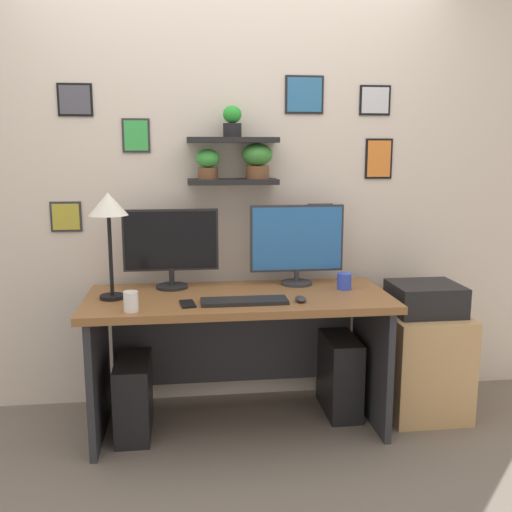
{
  "coord_description": "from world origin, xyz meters",
  "views": [
    {
      "loc": [
        -0.28,
        -2.98,
        1.52
      ],
      "look_at": [
        0.1,
        0.05,
        0.95
      ],
      "focal_mm": 40.41,
      "sensor_mm": 36.0,
      "label": 1
    }
  ],
  "objects_px": {
    "computer_mouse": "(301,299)",
    "drawer_cabinet": "(422,362)",
    "pen_cup": "(131,302)",
    "monitor_right": "(297,242)",
    "cell_phone": "(187,304)",
    "computer_tower_left": "(134,397)",
    "keyboard": "(244,301)",
    "coffee_mug": "(344,281)",
    "desk_lamp": "(108,212)",
    "computer_tower_right": "(339,374)",
    "monitor_left": "(171,245)",
    "printer": "(425,298)",
    "desk": "(238,330)"
  },
  "relations": [
    {
      "from": "computer_mouse",
      "to": "drawer_cabinet",
      "type": "relative_size",
      "value": 0.15
    },
    {
      "from": "pen_cup",
      "to": "computer_mouse",
      "type": "bearing_deg",
      "value": 5.22
    },
    {
      "from": "monitor_right",
      "to": "cell_phone",
      "type": "bearing_deg",
      "value": -149.04
    },
    {
      "from": "computer_tower_left",
      "to": "pen_cup",
      "type": "bearing_deg",
      "value": -83.13
    },
    {
      "from": "keyboard",
      "to": "pen_cup",
      "type": "relative_size",
      "value": 4.4
    },
    {
      "from": "keyboard",
      "to": "drawer_cabinet",
      "type": "xyz_separation_m",
      "value": [
        1.06,
        0.22,
        -0.46
      ]
    },
    {
      "from": "coffee_mug",
      "to": "keyboard",
      "type": "bearing_deg",
      "value": -158.92
    },
    {
      "from": "desk_lamp",
      "to": "computer_tower_right",
      "type": "bearing_deg",
      "value": 4.53
    },
    {
      "from": "coffee_mug",
      "to": "pen_cup",
      "type": "distance_m",
      "value": 1.18
    },
    {
      "from": "monitor_left",
      "to": "monitor_right",
      "type": "relative_size",
      "value": 0.98
    },
    {
      "from": "computer_mouse",
      "to": "coffee_mug",
      "type": "relative_size",
      "value": 1.0
    },
    {
      "from": "printer",
      "to": "computer_tower_right",
      "type": "xyz_separation_m",
      "value": [
        -0.48,
        0.05,
        -0.45
      ]
    },
    {
      "from": "pen_cup",
      "to": "monitor_right",
      "type": "bearing_deg",
      "value": 27.53
    },
    {
      "from": "computer_mouse",
      "to": "computer_tower_right",
      "type": "xyz_separation_m",
      "value": [
        0.3,
        0.29,
        -0.54
      ]
    },
    {
      "from": "desk",
      "to": "printer",
      "type": "relative_size",
      "value": 4.26
    },
    {
      "from": "pen_cup",
      "to": "computer_tower_right",
      "type": "xyz_separation_m",
      "value": [
        1.14,
        0.36,
        -0.57
      ]
    },
    {
      "from": "desk_lamp",
      "to": "cell_phone",
      "type": "height_order",
      "value": "desk_lamp"
    },
    {
      "from": "computer_tower_right",
      "to": "printer",
      "type": "bearing_deg",
      "value": -6.13
    },
    {
      "from": "monitor_left",
      "to": "coffee_mug",
      "type": "distance_m",
      "value": 0.99
    },
    {
      "from": "desk",
      "to": "pen_cup",
      "type": "bearing_deg",
      "value": -150.58
    },
    {
      "from": "coffee_mug",
      "to": "printer",
      "type": "height_order",
      "value": "coffee_mug"
    },
    {
      "from": "printer",
      "to": "computer_tower_right",
      "type": "relative_size",
      "value": 0.83
    },
    {
      "from": "computer_mouse",
      "to": "pen_cup",
      "type": "distance_m",
      "value": 0.85
    },
    {
      "from": "coffee_mug",
      "to": "computer_tower_left",
      "type": "relative_size",
      "value": 0.22
    },
    {
      "from": "printer",
      "to": "computer_mouse",
      "type": "bearing_deg",
      "value": -163.17
    },
    {
      "from": "desk",
      "to": "computer_tower_left",
      "type": "height_order",
      "value": "desk"
    },
    {
      "from": "desk",
      "to": "drawer_cabinet",
      "type": "distance_m",
      "value": 1.1
    },
    {
      "from": "pen_cup",
      "to": "printer",
      "type": "relative_size",
      "value": 0.26
    },
    {
      "from": "computer_mouse",
      "to": "pen_cup",
      "type": "relative_size",
      "value": 0.9
    },
    {
      "from": "desk",
      "to": "monitor_right",
      "type": "bearing_deg",
      "value": 24.53
    },
    {
      "from": "monitor_right",
      "to": "coffee_mug",
      "type": "xyz_separation_m",
      "value": [
        0.24,
        -0.15,
        -0.2
      ]
    },
    {
      "from": "desk",
      "to": "coffee_mug",
      "type": "xyz_separation_m",
      "value": [
        0.6,
        0.01,
        0.26
      ]
    },
    {
      "from": "desk",
      "to": "coffee_mug",
      "type": "height_order",
      "value": "coffee_mug"
    },
    {
      "from": "cell_phone",
      "to": "pen_cup",
      "type": "xyz_separation_m",
      "value": [
        -0.27,
        -0.09,
        0.05
      ]
    },
    {
      "from": "printer",
      "to": "computer_tower_left",
      "type": "bearing_deg",
      "value": -177.62
    },
    {
      "from": "computer_tower_left",
      "to": "desk",
      "type": "bearing_deg",
      "value": 6.32
    },
    {
      "from": "monitor_right",
      "to": "computer_tower_right",
      "type": "relative_size",
      "value": 1.18
    },
    {
      "from": "cell_phone",
      "to": "coffee_mug",
      "type": "height_order",
      "value": "coffee_mug"
    },
    {
      "from": "computer_mouse",
      "to": "drawer_cabinet",
      "type": "bearing_deg",
      "value": 16.83
    },
    {
      "from": "desk_lamp",
      "to": "drawer_cabinet",
      "type": "xyz_separation_m",
      "value": [
        1.74,
        0.05,
        -0.91
      ]
    },
    {
      "from": "monitor_right",
      "to": "cell_phone",
      "type": "xyz_separation_m",
      "value": [
        -0.63,
        -0.38,
        -0.24
      ]
    },
    {
      "from": "drawer_cabinet",
      "to": "monitor_left",
      "type": "bearing_deg",
      "value": 173.72
    },
    {
      "from": "computer_mouse",
      "to": "pen_cup",
      "type": "xyz_separation_m",
      "value": [
        -0.84,
        -0.08,
        0.04
      ]
    },
    {
      "from": "computer_tower_left",
      "to": "computer_tower_right",
      "type": "xyz_separation_m",
      "value": [
        1.17,
        0.12,
        0.02
      ]
    },
    {
      "from": "monitor_right",
      "to": "printer",
      "type": "height_order",
      "value": "monitor_right"
    },
    {
      "from": "monitor_left",
      "to": "computer_mouse",
      "type": "distance_m",
      "value": 0.8
    },
    {
      "from": "computer_mouse",
      "to": "computer_tower_left",
      "type": "height_order",
      "value": "computer_mouse"
    },
    {
      "from": "monitor_left",
      "to": "pen_cup",
      "type": "distance_m",
      "value": 0.54
    },
    {
      "from": "desk_lamp",
      "to": "computer_tower_left",
      "type": "relative_size",
      "value": 1.34
    },
    {
      "from": "desk_lamp",
      "to": "cell_phone",
      "type": "bearing_deg",
      "value": -23.87
    }
  ]
}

